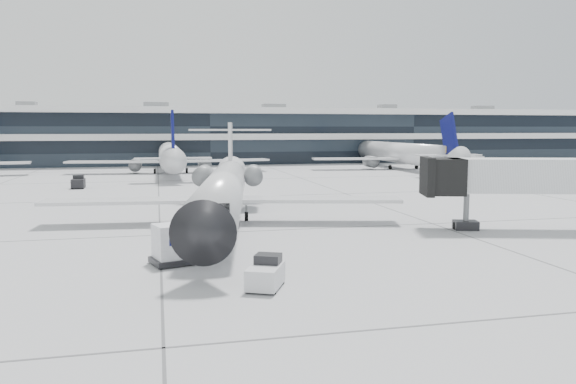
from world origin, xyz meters
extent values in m
plane|color=#9B9B9E|center=(0.00, 0.00, 0.00)|extent=(220.00, 220.00, 0.00)
cube|color=black|center=(0.00, 82.00, 5.00)|extent=(170.00, 22.00, 10.00)
cylinder|color=silver|center=(-5.44, 2.59, 2.55)|extent=(7.38, 26.73, 2.99)
cone|color=black|center=(-7.91, -12.06, 2.55)|extent=(3.47, 3.56, 2.99)
cone|color=silver|center=(-2.93, 17.45, 2.88)|extent=(3.39, 3.97, 2.84)
cube|color=silver|center=(-12.36, 4.88, 1.77)|extent=(12.42, 4.05, 0.24)
cube|color=silver|center=(1.85, 2.48, 1.77)|extent=(12.53, 5.67, 0.24)
cylinder|color=slate|center=(-6.11, 11.92, 2.99)|extent=(2.27, 3.99, 1.66)
cylinder|color=slate|center=(-1.74, 11.18, 2.99)|extent=(2.27, 3.99, 1.66)
cube|color=silver|center=(-3.04, 16.80, 5.21)|extent=(0.79, 2.89, 4.99)
cube|color=silver|center=(-2.96, 17.23, 6.98)|extent=(8.17, 3.08, 0.18)
cylinder|color=black|center=(-7.19, -7.80, 0.31)|extent=(0.30, 0.65, 0.62)
cylinder|color=black|center=(-6.71, 5.05, 0.35)|extent=(0.38, 0.74, 0.71)
cylinder|color=black|center=(-3.43, 4.50, 0.35)|extent=(0.38, 0.74, 0.71)
cube|color=#AFB1B4|center=(15.89, -4.12, 3.87)|extent=(12.81, 5.88, 2.34)
cube|color=black|center=(9.66, -2.34, 3.78)|extent=(3.04, 3.41, 2.52)
cylinder|color=slate|center=(11.13, -2.76, 1.26)|extent=(0.40, 0.40, 2.52)
cube|color=black|center=(11.13, -2.76, 0.32)|extent=(1.90, 1.66, 0.63)
cube|color=silver|center=(-5.46, -13.99, 0.57)|extent=(2.17, 2.63, 0.93)
cube|color=black|center=(-5.25, -13.53, 1.19)|extent=(1.42, 1.32, 0.52)
cylinder|color=black|center=(-5.63, -13.01, 0.23)|extent=(0.36, 0.49, 0.45)
cylinder|color=black|center=(-4.60, -13.48, 0.23)|extent=(0.36, 0.49, 0.45)
cylinder|color=black|center=(-6.33, -14.50, 0.23)|extent=(0.36, 0.49, 0.45)
cylinder|color=black|center=(-5.30, -14.98, 0.23)|extent=(0.36, 0.49, 0.45)
cube|color=black|center=(-9.17, -8.36, 0.20)|extent=(2.99, 2.56, 0.31)
cube|color=white|center=(-9.17, -8.36, 1.24)|extent=(2.61, 2.25, 1.77)
cone|color=#FF4E0D|center=(-8.53, 4.07, 0.24)|extent=(0.31, 0.31, 0.49)
cube|color=#FF4E0D|center=(-8.53, 4.07, 0.01)|extent=(0.40, 0.40, 0.03)
cube|color=black|center=(-19.34, 32.60, 0.61)|extent=(1.48, 2.46, 1.00)
cube|color=black|center=(-19.34, 33.15, 1.28)|extent=(1.24, 1.02, 0.55)
cylinder|color=black|center=(-19.96, 33.47, 0.24)|extent=(0.21, 0.49, 0.49)
cylinder|color=black|center=(-18.74, 33.49, 0.24)|extent=(0.21, 0.49, 0.49)
cylinder|color=black|center=(-19.93, 31.70, 0.24)|extent=(0.21, 0.49, 0.49)
cylinder|color=black|center=(-18.71, 31.72, 0.24)|extent=(0.21, 0.49, 0.49)
camera|label=1|loc=(-10.04, -38.07, 7.14)|focal=35.00mm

